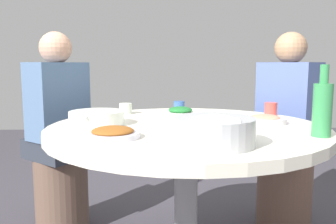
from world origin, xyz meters
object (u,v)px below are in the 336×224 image
(stool_for_diner_left, at_px, (62,193))
(diner_left, at_px, (58,106))
(dish_stirfry, at_px, (113,133))
(green_bottle, at_px, (322,108))
(diner_right, at_px, (288,105))
(dish_greens, at_px, (180,112))
(soup_bowl, at_px, (97,118))
(stool_for_diner_right, at_px, (284,192))
(dish_shrimp, at_px, (265,119))
(tea_cup_side, at_px, (178,106))
(tea_cup_near, at_px, (126,109))
(rice_bowl, at_px, (214,131))
(tea_cup_far, at_px, (271,109))
(round_dining_table, at_px, (186,144))

(stool_for_diner_left, height_order, diner_left, diner_left)
(dish_stirfry, bearing_deg, stool_for_diner_left, 27.61)
(green_bottle, distance_m, diner_left, 1.48)
(dish_stirfry, bearing_deg, diner_right, -50.27)
(dish_greens, relative_size, stool_for_diner_left, 0.41)
(soup_bowl, relative_size, dish_stirfry, 1.33)
(soup_bowl, relative_size, stool_for_diner_right, 0.59)
(dish_shrimp, bearing_deg, diner_right, -30.87)
(stool_for_diner_left, bearing_deg, dish_greens, -108.23)
(dish_greens, height_order, tea_cup_side, tea_cup_side)
(dish_stirfry, relative_size, tea_cup_near, 2.95)
(soup_bowl, height_order, dish_greens, soup_bowl)
(dish_stirfry, relative_size, green_bottle, 0.76)
(dish_shrimp, relative_size, diner_right, 0.26)
(dish_shrimp, distance_m, green_bottle, 0.35)
(tea_cup_near, bearing_deg, rice_bowl, -154.31)
(rice_bowl, xyz_separation_m, tea_cup_near, (0.77, 0.37, -0.02))
(rice_bowl, xyz_separation_m, diner_right, (0.94, -0.61, -0.03))
(dish_stirfry, distance_m, dish_greens, 0.66)
(green_bottle, xyz_separation_m, diner_right, (0.81, -0.18, -0.09))
(dish_shrimp, distance_m, tea_cup_far, 0.26)
(rice_bowl, height_order, stool_for_diner_left, rice_bowl)
(dish_shrimp, xyz_separation_m, diner_right, (0.50, -0.30, 0.01))
(rice_bowl, distance_m, dish_stirfry, 0.38)
(tea_cup_near, xyz_separation_m, stool_for_diner_left, (0.19, 0.43, -0.56))
(dish_stirfry, bearing_deg, soup_bowl, 20.25)
(dish_stirfry, bearing_deg, dish_shrimp, -65.27)
(stool_for_diner_left, bearing_deg, tea_cup_side, -93.13)
(rice_bowl, bearing_deg, tea_cup_far, -31.51)
(rice_bowl, distance_m, tea_cup_side, 0.92)
(dish_stirfry, bearing_deg, stool_for_diner_right, -50.27)
(rice_bowl, bearing_deg, tea_cup_near, 25.69)
(round_dining_table, xyz_separation_m, stool_for_diner_left, (0.57, 0.73, -0.44))
(green_bottle, relative_size, stool_for_diner_right, 0.58)
(tea_cup_near, relative_size, tea_cup_side, 1.06)
(round_dining_table, height_order, green_bottle, green_bottle)
(tea_cup_far, bearing_deg, stool_for_diner_left, 77.03)
(stool_for_diner_left, relative_size, diner_left, 0.61)
(green_bottle, bearing_deg, rice_bowl, 106.81)
(green_bottle, xyz_separation_m, diner_left, (0.83, 1.22, -0.09))
(dish_shrimp, distance_m, tea_cup_side, 0.61)
(round_dining_table, distance_m, dish_shrimp, 0.39)
(rice_bowl, relative_size, dish_stirfry, 1.34)
(dish_shrimp, bearing_deg, soup_bowl, 91.27)
(dish_shrimp, height_order, tea_cup_near, tea_cup_near)
(dish_greens, bearing_deg, dish_stirfry, 153.53)
(dish_greens, distance_m, stool_for_diner_right, 0.90)
(tea_cup_near, height_order, stool_for_diner_right, tea_cup_near)
(diner_left, bearing_deg, soup_bowl, -148.73)
(dish_shrimp, bearing_deg, tea_cup_near, 64.50)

